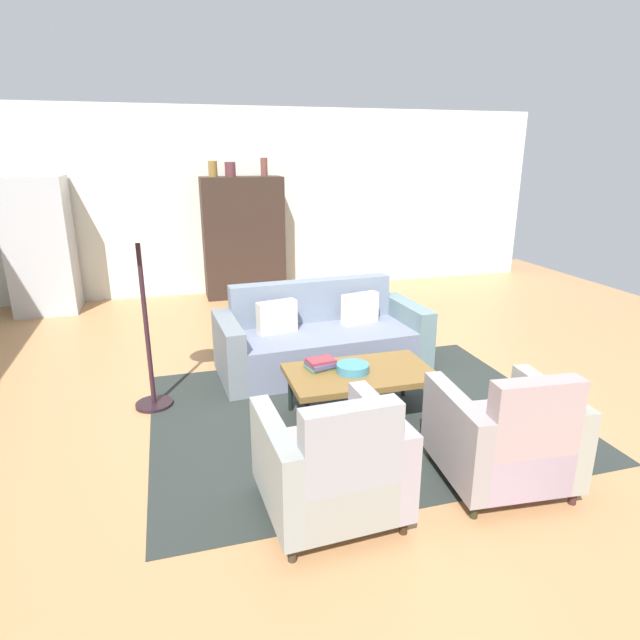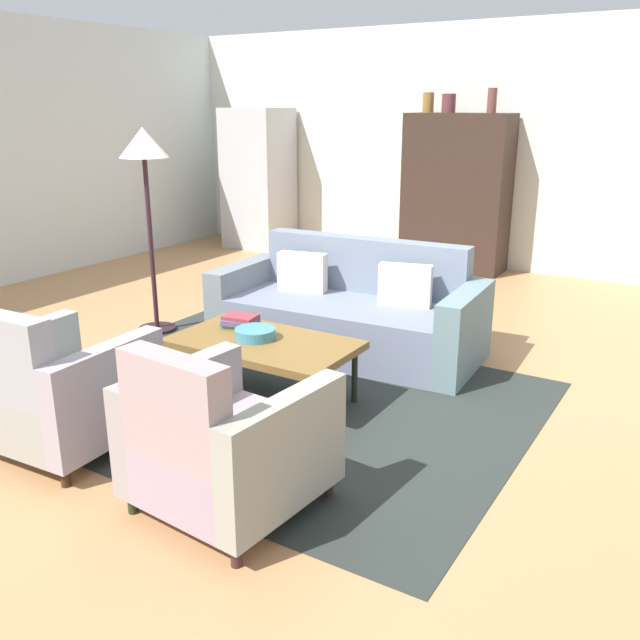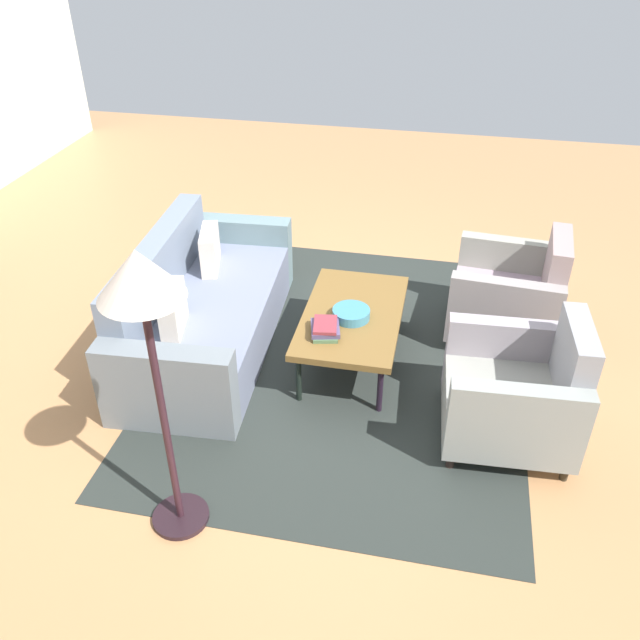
{
  "view_description": "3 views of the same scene",
  "coord_description": "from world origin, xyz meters",
  "px_view_note": "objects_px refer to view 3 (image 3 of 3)",
  "views": [
    {
      "loc": [
        -1.64,
        -4.06,
        2.15
      ],
      "look_at": [
        -0.43,
        0.18,
        0.75
      ],
      "focal_mm": 29.8,
      "sensor_mm": 36.0,
      "label": 1
    },
    {
      "loc": [
        2.3,
        -3.66,
        1.9
      ],
      "look_at": [
        0.02,
        0.06,
        0.51
      ],
      "focal_mm": 38.25,
      "sensor_mm": 36.0,
      "label": 2
    },
    {
      "loc": [
        -4.17,
        -0.85,
        3.03
      ],
      "look_at": [
        -0.47,
        -0.09,
        0.51
      ],
      "focal_mm": 37.07,
      "sensor_mm": 36.0,
      "label": 3
    }
  ],
  "objects_px": {
    "couch": "(199,311)",
    "fruit_bowl": "(351,314)",
    "coffee_table": "(352,317)",
    "armchair_left": "(521,395)",
    "armchair_right": "(513,297)",
    "book_stack": "(325,329)",
    "floor_lamp": "(144,304)"
  },
  "relations": [
    {
      "from": "couch",
      "to": "fruit_bowl",
      "type": "xyz_separation_m",
      "value": [
        -0.06,
        -1.19,
        0.17
      ]
    },
    {
      "from": "couch",
      "to": "coffee_table",
      "type": "xyz_separation_m",
      "value": [
        0.01,
        -1.19,
        0.1
      ]
    },
    {
      "from": "coffee_table",
      "to": "fruit_bowl",
      "type": "xyz_separation_m",
      "value": [
        -0.07,
        -0.0,
        0.07
      ]
    },
    {
      "from": "armchair_left",
      "to": "armchair_right",
      "type": "distance_m",
      "value": 1.19
    },
    {
      "from": "book_stack",
      "to": "armchair_right",
      "type": "bearing_deg",
      "value": -55.74
    },
    {
      "from": "couch",
      "to": "book_stack",
      "type": "height_order",
      "value": "couch"
    },
    {
      "from": "armchair_left",
      "to": "fruit_bowl",
      "type": "bearing_deg",
      "value": 62.52
    },
    {
      "from": "couch",
      "to": "book_stack",
      "type": "relative_size",
      "value": 7.92
    },
    {
      "from": "coffee_table",
      "to": "armchair_right",
      "type": "xyz_separation_m",
      "value": [
        0.59,
        -1.17,
        -0.04
      ]
    },
    {
      "from": "armchair_right",
      "to": "book_stack",
      "type": "height_order",
      "value": "armchair_right"
    },
    {
      "from": "coffee_table",
      "to": "floor_lamp",
      "type": "xyz_separation_m",
      "value": [
        -1.67,
        0.7,
        1.06
      ]
    },
    {
      "from": "coffee_table",
      "to": "fruit_bowl",
      "type": "relative_size",
      "value": 4.47
    },
    {
      "from": "armchair_right",
      "to": "couch",
      "type": "bearing_deg",
      "value": 109.02
    },
    {
      "from": "couch",
      "to": "book_stack",
      "type": "distance_m",
      "value": 1.1
    },
    {
      "from": "couch",
      "to": "armchair_left",
      "type": "height_order",
      "value": "armchair_left"
    },
    {
      "from": "couch",
      "to": "floor_lamp",
      "type": "bearing_deg",
      "value": 12.81
    },
    {
      "from": "armchair_left",
      "to": "book_stack",
      "type": "xyz_separation_m",
      "value": [
        0.3,
        1.31,
        0.12
      ]
    },
    {
      "from": "book_stack",
      "to": "floor_lamp",
      "type": "relative_size",
      "value": 0.16
    },
    {
      "from": "coffee_table",
      "to": "fruit_bowl",
      "type": "bearing_deg",
      "value": -180.0
    },
    {
      "from": "coffee_table",
      "to": "book_stack",
      "type": "height_order",
      "value": "book_stack"
    },
    {
      "from": "coffee_table",
      "to": "armchair_left",
      "type": "distance_m",
      "value": 1.31
    },
    {
      "from": "couch",
      "to": "fruit_bowl",
      "type": "distance_m",
      "value": 1.2
    },
    {
      "from": "armchair_right",
      "to": "book_stack",
      "type": "xyz_separation_m",
      "value": [
        -0.89,
        1.31,
        0.12
      ]
    },
    {
      "from": "couch",
      "to": "armchair_right",
      "type": "xyz_separation_m",
      "value": [
        0.6,
        -2.35,
        0.06
      ]
    },
    {
      "from": "armchair_left",
      "to": "floor_lamp",
      "type": "relative_size",
      "value": 0.51
    },
    {
      "from": "armchair_right",
      "to": "fruit_bowl",
      "type": "distance_m",
      "value": 1.34
    },
    {
      "from": "book_stack",
      "to": "floor_lamp",
      "type": "distance_m",
      "value": 1.78
    },
    {
      "from": "armchair_right",
      "to": "armchair_left",
      "type": "bearing_deg",
      "value": -175.28
    },
    {
      "from": "book_stack",
      "to": "floor_lamp",
      "type": "bearing_deg",
      "value": 157.81
    },
    {
      "from": "couch",
      "to": "armchair_right",
      "type": "bearing_deg",
      "value": 100.94
    },
    {
      "from": "armchair_left",
      "to": "book_stack",
      "type": "height_order",
      "value": "armchair_left"
    },
    {
      "from": "armchair_right",
      "to": "floor_lamp",
      "type": "xyz_separation_m",
      "value": [
        -2.27,
        1.87,
        1.1
      ]
    }
  ]
}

